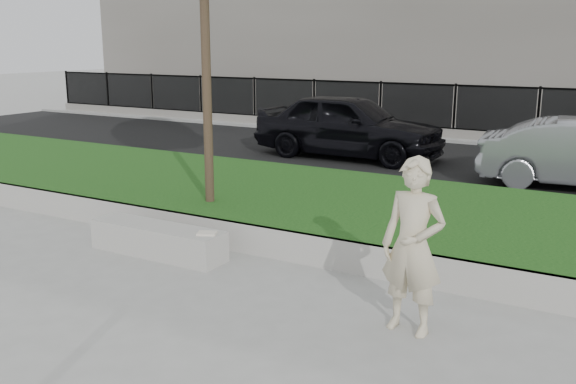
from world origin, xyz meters
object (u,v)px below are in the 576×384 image
Objects in this scene: stone_bench at (158,240)px; car_dark at (349,125)px; book at (207,233)px; man at (413,247)px.

car_dark reaches higher than stone_bench.
man is at bearing -34.13° from book.
stone_bench is 7.75m from car_dark.
man is 9.35m from car_dark.
stone_bench is 3.75m from man.
stone_bench is 1.13× the size of man.
stone_bench is 0.83m from book.
book reaches higher than stone_bench.
book is (-2.85, 0.54, -0.45)m from man.
stone_bench is at bearing 157.40° from book.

